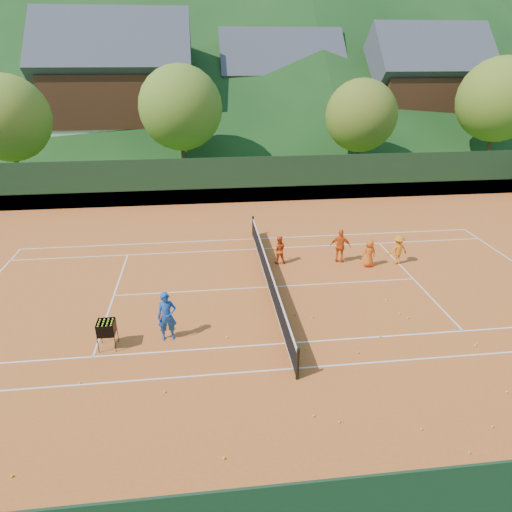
{
  "coord_description": "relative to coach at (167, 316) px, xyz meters",
  "views": [
    {
      "loc": [
        -2.55,
        -16.88,
        9.1
      ],
      "look_at": [
        -0.55,
        0.0,
        1.49
      ],
      "focal_mm": 32.0,
      "sensor_mm": 36.0,
      "label": 1
    }
  ],
  "objects": [
    {
      "name": "coach",
      "position": [
        0.0,
        0.0,
        0.0
      ],
      "size": [
        0.69,
        0.49,
        1.78
      ],
      "primitive_type": "imported",
      "rotation": [
        0.0,
        0.0,
        0.1
      ],
      "color": "#1846A0",
      "rests_on": "clay_court"
    },
    {
      "name": "tennis_ball_10",
      "position": [
        4.13,
        -4.25,
        -0.86
      ],
      "size": [
        0.07,
        0.07,
        0.07
      ],
      "primitive_type": "sphere",
      "color": "#BBD924",
      "rests_on": "clay_court"
    },
    {
      "name": "tree_b",
      "position": [
        -0.01,
        23.35,
        4.28
      ],
      "size": [
        6.4,
        6.4,
        8.4
      ],
      "color": "#3F2719",
      "rests_on": "ground"
    },
    {
      "name": "tennis_ball_24",
      "position": [
        6.83,
        -5.04,
        -0.86
      ],
      "size": [
        0.07,
        0.07,
        0.07
      ],
      "primitive_type": "sphere",
      "color": "#BBD924",
      "rests_on": "clay_court"
    },
    {
      "name": "student_c",
      "position": [
        8.85,
        4.84,
        -0.24
      ],
      "size": [
        0.68,
        0.48,
        1.3
      ],
      "primitive_type": "imported",
      "rotation": [
        0.0,
        0.0,
        3.26
      ],
      "color": "#DF5813",
      "rests_on": "clay_court"
    },
    {
      "name": "tennis_ball_20",
      "position": [
        8.8,
        0.27,
        -0.86
      ],
      "size": [
        0.07,
        0.07,
        0.07
      ],
      "primitive_type": "sphere",
      "color": "#BBD924",
      "rests_on": "clay_court"
    },
    {
      "name": "tennis_ball_2",
      "position": [
        7.67,
        -5.91,
        -0.86
      ],
      "size": [
        0.07,
        0.07,
        0.07
      ],
      "primitive_type": "sphere",
      "color": "#BBD924",
      "rests_on": "clay_court"
    },
    {
      "name": "tennis_ball_12",
      "position": [
        8.59,
        0.58,
        -0.86
      ],
      "size": [
        0.07,
        0.07,
        0.07
      ],
      "primitive_type": "sphere",
      "color": "#BBD924",
      "rests_on": "clay_court"
    },
    {
      "name": "tennis_ball_23",
      "position": [
        9.94,
        -3.97,
        -0.86
      ],
      "size": [
        0.07,
        0.07,
        0.07
      ],
      "primitive_type": "sphere",
      "color": "#BBD924",
      "rests_on": "clay_court"
    },
    {
      "name": "tennis_ball_22",
      "position": [
        10.43,
        -1.58,
        -0.86
      ],
      "size": [
        0.07,
        0.07,
        0.07
      ],
      "primitive_type": "sphere",
      "color": "#BBD924",
      "rests_on": "clay_court"
    },
    {
      "name": "chalet_right",
      "position": [
        23.99,
        33.35,
        4.35
      ],
      "size": [
        11.5,
        8.82,
        11.91
      ],
      "color": "beige",
      "rests_on": "ground"
    },
    {
      "name": "chalet_left",
      "position": [
        -6.01,
        33.35,
        4.73
      ],
      "size": [
        13.8,
        9.93,
        12.92
      ],
      "color": "beige",
      "rests_on": "ground"
    },
    {
      "name": "tennis_ball_1",
      "position": [
        -3.33,
        -5.31,
        -0.86
      ],
      "size": [
        0.07,
        0.07,
        0.07
      ],
      "primitive_type": "sphere",
      "color": "#BBD924",
      "rests_on": "clay_court"
    },
    {
      "name": "tennis_ball_13",
      "position": [
        6.25,
        -1.61,
        -0.86
      ],
      "size": [
        0.07,
        0.07,
        0.07
      ],
      "primitive_type": "sphere",
      "color": "#BBD924",
      "rests_on": "clay_court"
    },
    {
      "name": "tennis_ball_19",
      "position": [
        1.05,
        0.66,
        -0.86
      ],
      "size": [
        0.07,
        0.07,
        0.07
      ],
      "primitive_type": "sphere",
      "color": "#BBD924",
      "rests_on": "clay_court"
    },
    {
      "name": "tennis_net",
      "position": [
        3.99,
        3.35,
        -0.39
      ],
      "size": [
        0.1,
        12.07,
        1.1
      ],
      "color": "black",
      "rests_on": "clay_court"
    },
    {
      "name": "student_d",
      "position": [
        10.28,
        4.97,
        -0.19
      ],
      "size": [
        0.95,
        0.59,
        1.41
      ],
      "primitive_type": "imported",
      "rotation": [
        0.0,
        0.0,
        3.22
      ],
      "color": "orange",
      "rests_on": "clay_court"
    },
    {
      "name": "tennis_ball_7",
      "position": [
        2.02,
        -0.22,
        -0.86
      ],
      "size": [
        0.07,
        0.07,
        0.07
      ],
      "primitive_type": "sphere",
      "color": "#BBD924",
      "rests_on": "clay_court"
    },
    {
      "name": "clay_court",
      "position": [
        3.99,
        3.35,
        -0.9
      ],
      "size": [
        40.0,
        24.0,
        0.02
      ],
      "primitive_type": "cube",
      "color": "#C5581F",
      "rests_on": "ground"
    },
    {
      "name": "tennis_ball_11",
      "position": [
        8.74,
        -5.18,
        -0.86
      ],
      "size": [
        0.07,
        0.07,
        0.07
      ],
      "primitive_type": "sphere",
      "color": "#BBD924",
      "rests_on": "clay_court"
    },
    {
      "name": "tennis_ball_4",
      "position": [
        4.65,
        0.97,
        -0.86
      ],
      "size": [
        0.07,
        0.07,
        0.07
      ],
      "primitive_type": "sphere",
      "color": "#BBD924",
      "rests_on": "clay_court"
    },
    {
      "name": "tennis_ball_8",
      "position": [
        8.49,
        1.63,
        -0.86
      ],
      "size": [
        0.07,
        0.07,
        0.07
      ],
      "primitive_type": "sphere",
      "color": "#BBD924",
      "rests_on": "clay_court"
    },
    {
      "name": "student_b",
      "position": [
        7.66,
        5.45,
        -0.08
      ],
      "size": [
        1.03,
        0.67,
        1.62
      ],
      "primitive_type": "imported",
      "rotation": [
        0.0,
        0.0,
        2.83
      ],
      "color": "#EF5A15",
      "rests_on": "clay_court"
    },
    {
      "name": "tennis_ball_16",
      "position": [
        4.03,
        0.36,
        -0.86
      ],
      "size": [
        0.07,
        0.07,
        0.07
      ],
      "primitive_type": "sphere",
      "color": "#BBD924",
      "rests_on": "clay_court"
    },
    {
      "name": "tennis_ball_21",
      "position": [
        4.76,
        -4.55,
        -0.86
      ],
      "size": [
        0.07,
        0.07,
        0.07
      ],
      "primitive_type": "sphere",
      "color": "#BBD924",
      "rests_on": "clay_court"
    },
    {
      "name": "tennis_ball_5",
      "position": [
        7.31,
        -0.8,
        -0.86
      ],
      "size": [
        0.07,
        0.07,
        0.07
      ],
      "primitive_type": "sphere",
      "color": "#BBD924",
      "rests_on": "clay_court"
    },
    {
      "name": "ball_hopper",
      "position": [
        -1.97,
        -0.29,
        -0.14
      ],
      "size": [
        0.57,
        0.57,
        1.0
      ],
      "color": "black",
      "rests_on": "clay_court"
    },
    {
      "name": "chalet_mid",
      "position": [
        9.99,
        37.35,
        4.08
      ],
      "size": [
        12.65,
        8.82,
        11.45
      ],
      "color": "beige",
      "rests_on": "ground"
    },
    {
      "name": "tree_c",
      "position": [
        13.99,
        22.35,
        3.63
      ],
      "size": [
        5.6,
        5.6,
        7.35
      ],
      "color": "#3E2818",
      "rests_on": "ground"
    },
    {
      "name": "tennis_ball_14",
      "position": [
        -2.26,
        1.15,
        -0.86
      ],
      "size": [
        0.07,
        0.07,
        0.07
      ],
      "primitive_type": "sphere",
      "color": "#BBD924",
      "rests_on": "clay_court"
    },
    {
      "name": "perimeter_fence",
      "position": [
        3.99,
        3.35,
        0.36
      ],
      "size": [
        40.4,
        24.24,
        3.0
      ],
      "color": "black",
      "rests_on": "clay_court"
    },
    {
      "name": "tennis_ball_3",
      "position": [
        10.31,
        -1.7,
        -0.86
      ],
      "size": [
        0.07,
        0.07,
        0.07
      ],
      "primitive_type": "sphere",
      "color": "#BBD924",
      "rests_on": "clay_court"
    },
    {
      "name": "student_a",
      "position": [
        4.79,
        5.69,
        -0.22
      ],
      "size": [
        0.7,
        0.57,
        1.34
      ],
      "primitive_type": "imported",
      "rotation": [
        0.0,
        0.0,
        3.05
      ],
      "color": "#EB4F14",
      "rests_on": "clay_court"
    },
    {
      "name": "tennis_ball_17",
      "position": [
        1.63,
        -5.37,
        -0.86
      ],
      "size": [
        0.07,
        0.07,
        0.07
      ],
      "primitive_type": "sphere",
      "color": "#BBD924",
      "rests_on": "clay_court"
    },
    {
      "name": "ground",
      "position": [
        3.99,
        3.35,
        -0.91
      ],
      "size": [
        400.0,
        400.0,
        0.0
      ],
      "primitive_type": "plane",
      "color": "#2B531A",
      "rests_on": "ground"
    },
    {
      "name": "tennis_ball_15",
      "position": [
        0.03,
        -2.8,
        -0.86
      ],
      "size": [
        0.07,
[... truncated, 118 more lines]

